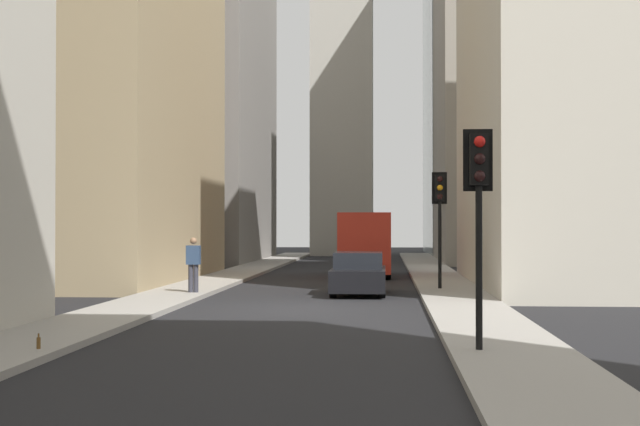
% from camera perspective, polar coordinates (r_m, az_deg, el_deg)
% --- Properties ---
extents(ground_plane, '(135.00, 135.00, 0.00)m').
position_cam_1_polar(ground_plane, '(25.07, -1.08, -6.07)').
color(ground_plane, black).
extents(sidewalk_right, '(90.00, 2.20, 0.14)m').
position_cam_1_polar(sidewalk_right, '(25.87, -11.10, -5.74)').
color(sidewalk_right, gray).
rests_on(sidewalk_right, ground_plane).
extents(sidewalk_left, '(90.00, 2.20, 0.14)m').
position_cam_1_polar(sidewalk_left, '(25.06, 9.28, -5.90)').
color(sidewalk_left, gray).
rests_on(sidewalk_left, ground_plane).
extents(building_left_far, '(13.28, 10.00, 25.78)m').
position_cam_1_polar(building_left_far, '(57.88, 12.56, 9.78)').
color(building_left_far, gray).
rests_on(building_left_far, ground_plane).
extents(building_left_midfar, '(16.05, 10.00, 21.35)m').
position_cam_1_polar(building_left_midfar, '(35.86, 17.92, 12.75)').
color(building_left_midfar, beige).
rests_on(building_left_midfar, ground_plane).
extents(building_right_far, '(16.66, 10.50, 25.98)m').
position_cam_1_polar(building_right_far, '(58.55, -8.72, 9.76)').
color(building_right_far, gray).
rests_on(building_right_far, ground_plane).
extents(church_spire, '(5.11, 5.11, 37.04)m').
position_cam_1_polar(church_spire, '(70.35, 1.43, 13.25)').
color(church_spire, '#B7B2A5').
rests_on(church_spire, ground_plane).
extents(delivery_truck, '(6.46, 2.25, 2.84)m').
position_cam_1_polar(delivery_truck, '(40.48, 2.93, -1.98)').
color(delivery_truck, red).
rests_on(delivery_truck, ground_plane).
extents(sedan_black, '(4.30, 1.78, 1.42)m').
position_cam_1_polar(sedan_black, '(29.82, 2.48, -3.94)').
color(sedan_black, black).
rests_on(sedan_black, ground_plane).
extents(traffic_light_foreground, '(0.43, 0.52, 3.87)m').
position_cam_1_polar(traffic_light_foreground, '(15.89, 10.09, 1.65)').
color(traffic_light_foreground, black).
rests_on(traffic_light_foreground, sidewalk_left).
extents(traffic_light_midblock, '(0.43, 0.52, 4.00)m').
position_cam_1_polar(traffic_light_midblock, '(30.97, 7.64, 0.65)').
color(traffic_light_midblock, black).
rests_on(traffic_light_midblock, sidewalk_left).
extents(pedestrian, '(0.26, 0.44, 1.77)m').
position_cam_1_polar(pedestrian, '(29.20, -8.08, -3.13)').
color(pedestrian, '#33333D').
rests_on(pedestrian, sidewalk_right).
extents(discarded_bottle, '(0.07, 0.07, 0.27)m').
position_cam_1_polar(discarded_bottle, '(16.61, -17.50, -7.89)').
color(discarded_bottle, brown).
rests_on(discarded_bottle, sidewalk_right).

